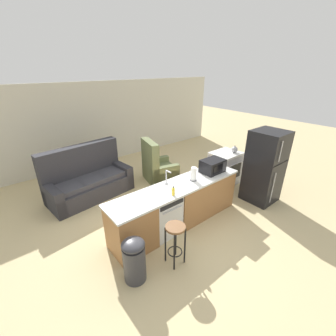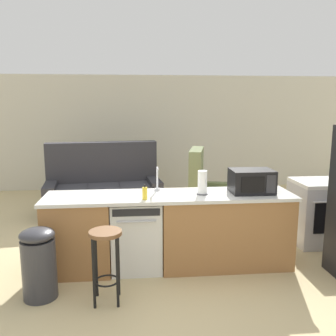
% 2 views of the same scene
% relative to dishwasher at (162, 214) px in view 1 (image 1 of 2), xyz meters
% --- Properties ---
extents(ground_plane, '(24.00, 24.00, 0.00)m').
position_rel_dishwasher_xyz_m(ground_plane, '(0.25, 0.00, -0.42)').
color(ground_plane, tan).
extents(wall_back, '(10.00, 0.06, 2.60)m').
position_rel_dishwasher_xyz_m(wall_back, '(0.55, 4.20, 0.88)').
color(wall_back, beige).
rests_on(wall_back, ground_plane).
extents(kitchen_counter, '(2.94, 0.66, 0.90)m').
position_rel_dishwasher_xyz_m(kitchen_counter, '(0.49, 0.00, -0.00)').
color(kitchen_counter, '#9E6B3D').
rests_on(kitchen_counter, ground_plane).
extents(dishwasher, '(0.58, 0.61, 0.84)m').
position_rel_dishwasher_xyz_m(dishwasher, '(0.00, 0.00, 0.00)').
color(dishwasher, silver).
rests_on(dishwasher, ground_plane).
extents(stove_range, '(0.76, 0.68, 0.90)m').
position_rel_dishwasher_xyz_m(stove_range, '(2.60, 0.55, 0.03)').
color(stove_range, '#B7B7BC').
rests_on(stove_range, ground_plane).
extents(refrigerator, '(0.72, 0.73, 1.72)m').
position_rel_dishwasher_xyz_m(refrigerator, '(2.60, -0.55, 0.44)').
color(refrigerator, black).
rests_on(refrigerator, ground_plane).
extents(microwave, '(0.50, 0.37, 0.28)m').
position_rel_dishwasher_xyz_m(microwave, '(1.39, -0.00, 0.62)').
color(microwave, black).
rests_on(microwave, kitchen_counter).
extents(sink_faucet, '(0.07, 0.18, 0.30)m').
position_rel_dishwasher_xyz_m(sink_faucet, '(0.26, 0.19, 0.61)').
color(sink_faucet, silver).
rests_on(sink_faucet, kitchen_counter).
extents(paper_towel_roll, '(0.14, 0.14, 0.28)m').
position_rel_dishwasher_xyz_m(paper_towel_roll, '(0.78, -0.03, 0.62)').
color(paper_towel_roll, '#4C4C51').
rests_on(paper_towel_roll, kitchen_counter).
extents(soap_bottle, '(0.06, 0.06, 0.18)m').
position_rel_dishwasher_xyz_m(soap_bottle, '(0.10, -0.20, 0.55)').
color(soap_bottle, yellow).
rests_on(soap_bottle, kitchen_counter).
extents(kettle, '(0.21, 0.17, 0.19)m').
position_rel_dishwasher_xyz_m(kettle, '(2.77, 0.42, 0.56)').
color(kettle, '#B2B2B7').
rests_on(kettle, stove_range).
extents(bar_stool, '(0.32, 0.32, 0.74)m').
position_rel_dishwasher_xyz_m(bar_stool, '(-0.30, -0.73, 0.11)').
color(bar_stool, brown).
rests_on(bar_stool, ground_plane).
extents(trash_bin, '(0.35, 0.35, 0.74)m').
position_rel_dishwasher_xyz_m(trash_bin, '(-0.99, -0.59, -0.04)').
color(trash_bin, '#333338').
rests_on(trash_bin, ground_plane).
extents(couch, '(2.09, 1.13, 1.27)m').
position_rel_dishwasher_xyz_m(couch, '(-0.58, 2.29, -0.03)').
color(couch, '#2D2D33').
rests_on(couch, ground_plane).
extents(armchair, '(0.98, 1.02, 1.20)m').
position_rel_dishwasher_xyz_m(armchair, '(1.24, 1.84, -0.07)').
color(armchair, '#667047').
rests_on(armchair, ground_plane).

